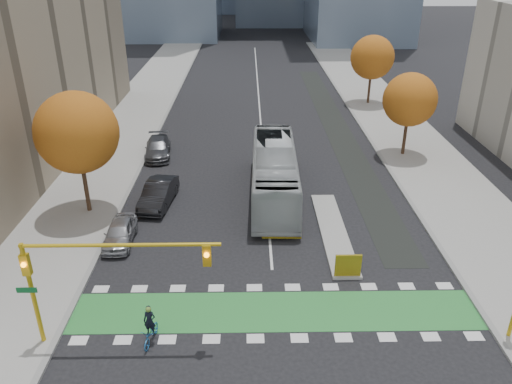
{
  "coord_description": "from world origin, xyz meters",
  "views": [
    {
      "loc": [
        -1.25,
        -17.86,
        15.87
      ],
      "look_at": [
        -0.83,
        8.7,
        3.0
      ],
      "focal_mm": 35.0,
      "sensor_mm": 36.0,
      "label": 1
    }
  ],
  "objects_px": {
    "tree_west": "(77,133)",
    "cyclist": "(151,330)",
    "hazard_board": "(348,265)",
    "tree_east_far": "(372,57)",
    "parked_car_a": "(120,232)",
    "parked_car_c": "(158,148)",
    "tree_east_near": "(410,100)",
    "traffic_signal_west": "(89,267)",
    "bus": "(274,173)",
    "parked_car_b": "(158,194)"
  },
  "relations": [
    {
      "from": "bus",
      "to": "parked_car_b",
      "type": "bearing_deg",
      "value": -169.66
    },
    {
      "from": "parked_car_a",
      "to": "tree_west",
      "type": "bearing_deg",
      "value": 125.94
    },
    {
      "from": "traffic_signal_west",
      "to": "tree_east_far",
      "type": "bearing_deg",
      "value": 62.05
    },
    {
      "from": "bus",
      "to": "parked_car_c",
      "type": "bearing_deg",
      "value": 142.19
    },
    {
      "from": "bus",
      "to": "parked_car_c",
      "type": "distance_m",
      "value": 12.39
    },
    {
      "from": "traffic_signal_west",
      "to": "parked_car_c",
      "type": "height_order",
      "value": "traffic_signal_west"
    },
    {
      "from": "tree_east_near",
      "to": "parked_car_b",
      "type": "xyz_separation_m",
      "value": [
        -19.49,
        -8.96,
        -4.05
      ]
    },
    {
      "from": "tree_east_near",
      "to": "tree_east_far",
      "type": "xyz_separation_m",
      "value": [
        0.5,
        16.0,
        0.38
      ]
    },
    {
      "from": "cyclist",
      "to": "parked_car_a",
      "type": "distance_m",
      "value": 9.17
    },
    {
      "from": "hazard_board",
      "to": "tree_east_far",
      "type": "xyz_separation_m",
      "value": [
        8.5,
        33.8,
        4.44
      ]
    },
    {
      "from": "parked_car_c",
      "to": "cyclist",
      "type": "bearing_deg",
      "value": -88.06
    },
    {
      "from": "cyclist",
      "to": "parked_car_b",
      "type": "bearing_deg",
      "value": 107.01
    },
    {
      "from": "tree_east_near",
      "to": "bus",
      "type": "height_order",
      "value": "tree_east_near"
    },
    {
      "from": "bus",
      "to": "parked_car_a",
      "type": "height_order",
      "value": "bus"
    },
    {
      "from": "traffic_signal_west",
      "to": "cyclist",
      "type": "height_order",
      "value": "traffic_signal_west"
    },
    {
      "from": "cyclist",
      "to": "parked_car_a",
      "type": "height_order",
      "value": "cyclist"
    },
    {
      "from": "bus",
      "to": "parked_car_a",
      "type": "xyz_separation_m",
      "value": [
        -9.55,
        -6.24,
        -1.1
      ]
    },
    {
      "from": "tree_west",
      "to": "tree_east_near",
      "type": "xyz_separation_m",
      "value": [
        24.0,
        10.0,
        -0.75
      ]
    },
    {
      "from": "cyclist",
      "to": "parked_car_a",
      "type": "relative_size",
      "value": 0.48
    },
    {
      "from": "tree_east_far",
      "to": "cyclist",
      "type": "distance_m",
      "value": 42.82
    },
    {
      "from": "tree_east_far",
      "to": "parked_car_c",
      "type": "relative_size",
      "value": 1.51
    },
    {
      "from": "tree_east_far",
      "to": "parked_car_a",
      "type": "distance_m",
      "value": 37.16
    },
    {
      "from": "tree_west",
      "to": "traffic_signal_west",
      "type": "height_order",
      "value": "tree_west"
    },
    {
      "from": "cyclist",
      "to": "bus",
      "type": "distance_m",
      "value": 16.08
    },
    {
      "from": "bus",
      "to": "parked_car_b",
      "type": "relative_size",
      "value": 2.6
    },
    {
      "from": "cyclist",
      "to": "parked_car_b",
      "type": "relative_size",
      "value": 0.39
    },
    {
      "from": "parked_car_b",
      "to": "hazard_board",
      "type": "bearing_deg",
      "value": -30.77
    },
    {
      "from": "tree_east_far",
      "to": "hazard_board",
      "type": "bearing_deg",
      "value": -104.12
    },
    {
      "from": "tree_east_far",
      "to": "traffic_signal_west",
      "type": "relative_size",
      "value": 0.9
    },
    {
      "from": "tree_west",
      "to": "parked_car_c",
      "type": "bearing_deg",
      "value": 73.48
    },
    {
      "from": "tree_west",
      "to": "bus",
      "type": "relative_size",
      "value": 0.64
    },
    {
      "from": "bus",
      "to": "tree_east_far",
      "type": "bearing_deg",
      "value": 64.8
    },
    {
      "from": "hazard_board",
      "to": "parked_car_b",
      "type": "xyz_separation_m",
      "value": [
        -11.49,
        8.84,
        0.02
      ]
    },
    {
      "from": "traffic_signal_west",
      "to": "bus",
      "type": "bearing_deg",
      "value": 60.18
    },
    {
      "from": "cyclist",
      "to": "bus",
      "type": "height_order",
      "value": "bus"
    },
    {
      "from": "tree_west",
      "to": "cyclist",
      "type": "height_order",
      "value": "tree_west"
    },
    {
      "from": "parked_car_c",
      "to": "tree_east_far",
      "type": "bearing_deg",
      "value": 30.03
    },
    {
      "from": "tree_east_near",
      "to": "traffic_signal_west",
      "type": "bearing_deg",
      "value": -131.52
    },
    {
      "from": "parked_car_a",
      "to": "parked_car_c",
      "type": "relative_size",
      "value": 0.8
    },
    {
      "from": "tree_east_far",
      "to": "parked_car_a",
      "type": "relative_size",
      "value": 1.89
    },
    {
      "from": "tree_east_near",
      "to": "bus",
      "type": "xyz_separation_m",
      "value": [
        -11.45,
        -7.72,
        -3.07
      ]
    },
    {
      "from": "cyclist",
      "to": "parked_car_c",
      "type": "distance_m",
      "value": 22.86
    },
    {
      "from": "hazard_board",
      "to": "bus",
      "type": "relative_size",
      "value": 0.11
    },
    {
      "from": "tree_west",
      "to": "parked_car_c",
      "type": "relative_size",
      "value": 1.62
    },
    {
      "from": "tree_east_near",
      "to": "bus",
      "type": "distance_m",
      "value": 14.15
    },
    {
      "from": "parked_car_b",
      "to": "parked_car_c",
      "type": "height_order",
      "value": "parked_car_b"
    },
    {
      "from": "tree_west",
      "to": "tree_east_far",
      "type": "xyz_separation_m",
      "value": [
        24.5,
        26.0,
        -0.38
      ]
    },
    {
      "from": "tree_west",
      "to": "cyclist",
      "type": "xyz_separation_m",
      "value": [
        6.33,
        -12.5,
        -4.97
      ]
    },
    {
      "from": "hazard_board",
      "to": "traffic_signal_west",
      "type": "height_order",
      "value": "traffic_signal_west"
    },
    {
      "from": "tree_east_near",
      "to": "parked_car_b",
      "type": "height_order",
      "value": "tree_east_near"
    }
  ]
}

